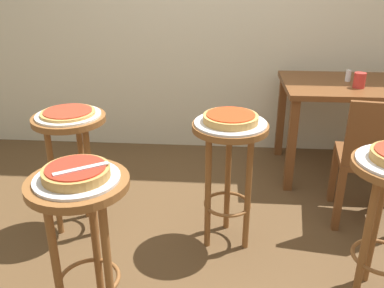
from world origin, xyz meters
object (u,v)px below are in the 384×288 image
(stool_foreground, at_px, (82,220))
(pizza_server_knife, at_px, (81,169))
(pizza_foreground, at_px, (76,172))
(cup_near_edge, at_px, (360,80))
(wooden_chair, at_px, (374,158))
(serving_plate_foreground, at_px, (77,179))
(pizza_leftside, at_px, (231,118))
(stool_rear, at_px, (72,147))
(serving_plate_rear, at_px, (68,115))
(dining_table, at_px, (355,97))
(stool_leftside, at_px, (229,156))
(serving_plate_leftside, at_px, (230,123))
(pizza_rear, at_px, (68,112))
(condiment_shaker, at_px, (348,76))

(stool_foreground, relative_size, pizza_server_knife, 3.42)
(pizza_server_knife, bearing_deg, pizza_foreground, 112.79)
(cup_near_edge, height_order, wooden_chair, wooden_chair)
(stool_foreground, height_order, serving_plate_foreground, serving_plate_foreground)
(pizza_leftside, bearing_deg, stool_rear, 176.31)
(stool_rear, bearing_deg, serving_plate_rear, -7.13)
(stool_foreground, height_order, dining_table, stool_foreground)
(stool_foreground, bearing_deg, pizza_foreground, 0.00)
(pizza_foreground, bearing_deg, stool_leftside, 48.00)
(serving_plate_leftside, bearing_deg, wooden_chair, 15.67)
(stool_foreground, distance_m, pizza_rear, 0.83)
(serving_plate_foreground, relative_size, condiment_shaker, 4.08)
(cup_near_edge, relative_size, condiment_shaker, 1.27)
(pizza_rear, bearing_deg, pizza_foreground, -67.89)
(stool_foreground, bearing_deg, serving_plate_foreground, 0.00)
(stool_leftside, height_order, stool_rear, same)
(stool_rear, bearing_deg, stool_leftside, -3.69)
(stool_foreground, relative_size, pizza_leftside, 2.52)
(wooden_chair, bearing_deg, serving_plate_foreground, -148.09)
(pizza_foreground, distance_m, serving_plate_leftside, 0.92)
(stool_foreground, height_order, serving_plate_rear, serving_plate_rear)
(stool_rear, distance_m, serving_plate_rear, 0.20)
(serving_plate_leftside, bearing_deg, cup_near_edge, 42.86)
(serving_plate_foreground, distance_m, serving_plate_leftside, 0.92)
(serving_plate_foreground, bearing_deg, serving_plate_rear, 112.11)
(pizza_rear, distance_m, wooden_chair, 1.84)
(wooden_chair, bearing_deg, pizza_leftside, -164.33)
(stool_rear, height_order, wooden_chair, wooden_chair)
(stool_rear, bearing_deg, wooden_chair, 5.95)
(stool_rear, relative_size, pizza_rear, 2.44)
(stool_foreground, relative_size, stool_leftside, 1.00)
(serving_plate_leftside, xyz_separation_m, serving_plate_rear, (-0.92, 0.06, 0.00))
(serving_plate_leftside, distance_m, pizza_rear, 0.92)
(dining_table, relative_size, cup_near_edge, 10.07)
(stool_foreground, height_order, serving_plate_leftside, serving_plate_leftside)
(pizza_leftside, relative_size, wooden_chair, 0.35)
(pizza_leftside, bearing_deg, serving_plate_foreground, -132.00)
(serving_plate_foreground, bearing_deg, condiment_shaker, 48.75)
(serving_plate_foreground, distance_m, pizza_leftside, 0.92)
(pizza_rear, relative_size, dining_table, 0.28)
(serving_plate_foreground, height_order, stool_leftside, serving_plate_foreground)
(stool_foreground, height_order, pizza_rear, pizza_rear)
(pizza_foreground, bearing_deg, serving_plate_foreground, 0.00)
(stool_foreground, bearing_deg, pizza_leftside, 48.00)
(wooden_chair, relative_size, pizza_server_knife, 3.86)
(pizza_leftside, xyz_separation_m, pizza_rear, (-0.92, 0.06, -0.01))
(pizza_leftside, bearing_deg, dining_table, 45.86)
(dining_table, bearing_deg, pizza_leftside, -134.14)
(pizza_rear, distance_m, condiment_shaker, 2.05)
(serving_plate_foreground, height_order, pizza_rear, pizza_rear)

